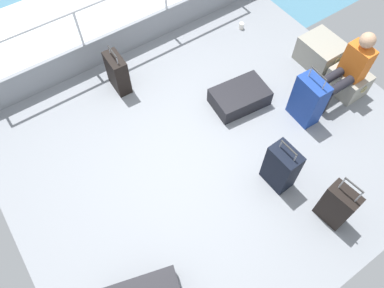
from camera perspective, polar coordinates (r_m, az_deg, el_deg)
The scene contains 13 objects.
ground_plane at distance 4.87m, azimuth 3.21°, elevation -0.32°, with size 4.40×5.20×0.06m, color gray.
gunwale_port at distance 5.90m, azimuth -9.74°, elevation 15.93°, with size 0.06×5.20×0.45m, color gray.
railing_port at distance 5.56m, azimuth -10.61°, elevation 20.18°, with size 0.04×4.20×1.02m.
sea_wake at distance 7.31m, azimuth -14.82°, elevation 18.48°, with size 12.00×12.00×0.01m.
cargo_crate_0 at distance 5.94m, azimuth 19.27°, elevation 13.24°, with size 0.63×0.50×0.40m.
cargo_crate_1 at distance 5.70m, azimuth 22.97°, elevation 8.92°, with size 0.54×0.41×0.35m.
passenger_seated at distance 5.34m, azimuth 23.06°, elevation 10.75°, with size 0.34×0.66×1.05m.
suitcase_1 at distance 5.19m, azimuth 7.38°, elevation 7.24°, with size 0.58×0.81×0.24m.
suitcase_2 at distance 5.06m, azimuth 17.52°, elevation 6.51°, with size 0.42×0.26×0.85m.
suitcase_3 at distance 4.43m, azimuth 13.63°, elevation -3.50°, with size 0.37×0.26×0.76m.
suitcase_4 at distance 5.33m, azimuth -11.45°, elevation 10.74°, with size 0.40×0.21×0.69m.
suitcase_5 at distance 4.42m, azimuth 21.55°, elevation -8.83°, with size 0.36×0.24×0.82m.
paper_cup at distance 6.35m, azimuth 7.65°, elevation 17.68°, with size 0.08×0.08×0.10m, color white.
Camera 1 is at (1.96, -1.68, 4.10)m, focal length 34.45 mm.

